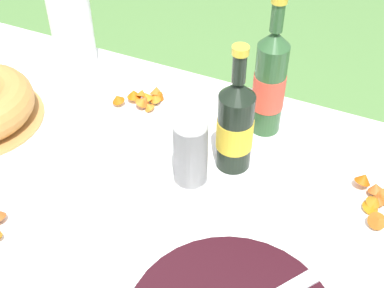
{
  "coord_description": "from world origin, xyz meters",
  "views": [
    {
      "loc": [
        0.43,
        -0.61,
        1.57
      ],
      "look_at": [
        0.08,
        0.17,
        0.78
      ],
      "focal_mm": 50.0,
      "sensor_mm": 36.0,
      "label": 1
    }
  ],
  "objects_px": {
    "cider_bottle_green": "(270,82)",
    "paper_towel_roll": "(72,30)",
    "juice_bottle_red": "(235,125)",
    "snack_plate_right": "(142,101)",
    "cup_stack": "(190,152)",
    "snack_plate_left": "(376,206)"
  },
  "relations": [
    {
      "from": "juice_bottle_red",
      "to": "snack_plate_right",
      "type": "distance_m",
      "value": 0.32
    },
    {
      "from": "cup_stack",
      "to": "cider_bottle_green",
      "type": "relative_size",
      "value": 0.51
    },
    {
      "from": "juice_bottle_red",
      "to": "snack_plate_right",
      "type": "height_order",
      "value": "juice_bottle_red"
    },
    {
      "from": "juice_bottle_red",
      "to": "snack_plate_left",
      "type": "distance_m",
      "value": 0.33
    },
    {
      "from": "cider_bottle_green",
      "to": "paper_towel_roll",
      "type": "distance_m",
      "value": 0.56
    },
    {
      "from": "juice_bottle_red",
      "to": "cider_bottle_green",
      "type": "bearing_deg",
      "value": 80.04
    },
    {
      "from": "snack_plate_right",
      "to": "snack_plate_left",
      "type": "bearing_deg",
      "value": -10.26
    },
    {
      "from": "snack_plate_left",
      "to": "snack_plate_right",
      "type": "xyz_separation_m",
      "value": [
        -0.6,
        0.11,
        0.0
      ]
    },
    {
      "from": "juice_bottle_red",
      "to": "snack_plate_right",
      "type": "bearing_deg",
      "value": 160.48
    },
    {
      "from": "cup_stack",
      "to": "snack_plate_left",
      "type": "relative_size",
      "value": 0.8
    },
    {
      "from": "juice_bottle_red",
      "to": "snack_plate_left",
      "type": "bearing_deg",
      "value": -1.44
    },
    {
      "from": "cider_bottle_green",
      "to": "paper_towel_roll",
      "type": "height_order",
      "value": "cider_bottle_green"
    },
    {
      "from": "snack_plate_left",
      "to": "snack_plate_right",
      "type": "distance_m",
      "value": 0.61
    },
    {
      "from": "cup_stack",
      "to": "cider_bottle_green",
      "type": "bearing_deg",
      "value": 69.64
    },
    {
      "from": "cider_bottle_green",
      "to": "paper_towel_roll",
      "type": "xyz_separation_m",
      "value": [
        -0.55,
        0.03,
        -0.02
      ]
    },
    {
      "from": "snack_plate_right",
      "to": "paper_towel_roll",
      "type": "bearing_deg",
      "value": 161.88
    },
    {
      "from": "snack_plate_left",
      "to": "snack_plate_right",
      "type": "height_order",
      "value": "snack_plate_left"
    },
    {
      "from": "cup_stack",
      "to": "paper_towel_roll",
      "type": "height_order",
      "value": "paper_towel_roll"
    },
    {
      "from": "juice_bottle_red",
      "to": "snack_plate_right",
      "type": "xyz_separation_m",
      "value": [
        -0.29,
        0.1,
        -0.1
      ]
    },
    {
      "from": "cup_stack",
      "to": "cider_bottle_green",
      "type": "xyz_separation_m",
      "value": [
        0.09,
        0.24,
        0.05
      ]
    },
    {
      "from": "cider_bottle_green",
      "to": "paper_towel_roll",
      "type": "relative_size",
      "value": 1.49
    },
    {
      "from": "paper_towel_roll",
      "to": "snack_plate_left",
      "type": "bearing_deg",
      "value": -12.57
    }
  ]
}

